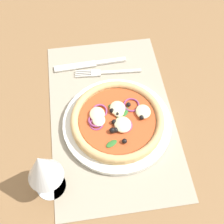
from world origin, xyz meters
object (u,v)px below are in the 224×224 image
at_px(plate, 117,123).
at_px(wine_glass, 43,169).
at_px(pizza, 117,119).
at_px(fork, 105,72).
at_px(knife, 90,64).

xyz_separation_m(plate, wine_glass, (-0.13, 0.17, 0.09)).
distance_m(pizza, fork, 0.17).
relative_size(pizza, wine_glass, 1.50).
xyz_separation_m(pizza, fork, (0.17, 0.01, -0.02)).
distance_m(pizza, wine_glass, 0.22).
height_order(plate, pizza, pizza).
distance_m(plate, pizza, 0.02).
relative_size(plate, pizza, 1.18).
relative_size(pizza, fork, 1.23).
distance_m(plate, wine_glass, 0.23).
xyz_separation_m(plate, knife, (0.20, 0.05, -0.00)).
xyz_separation_m(plate, fork, (0.17, 0.01, -0.00)).
height_order(fork, knife, knife).
bearing_deg(pizza, fork, 3.13).
xyz_separation_m(knife, wine_glass, (-0.33, 0.12, 0.09)).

